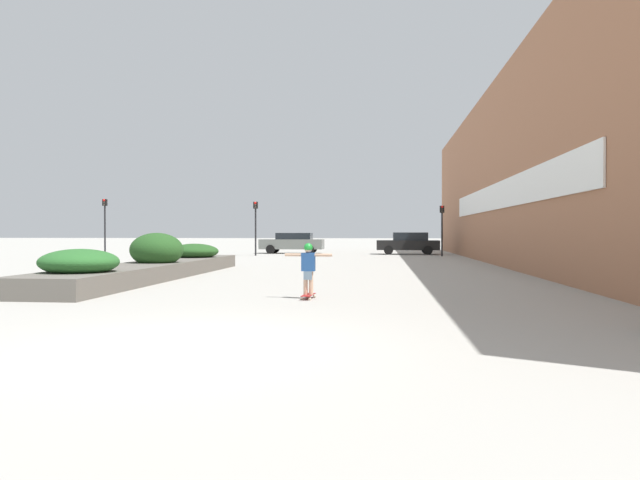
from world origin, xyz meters
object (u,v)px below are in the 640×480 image
traffic_light_right (442,222)px  car_center_left (293,242)px  skateboard (308,296)px  traffic_light_far_left (105,217)px  traffic_light_left (256,219)px  skateboarder (308,263)px  car_leftmost (408,243)px

traffic_light_right → car_center_left: bearing=158.8°
car_center_left → traffic_light_right: 11.18m
skateboard → traffic_light_far_left: bearing=130.2°
skateboard → traffic_light_far_left: traffic_light_far_left is taller
traffic_light_left → skateboarder: bearing=-74.7°
skateboard → car_center_left: (-4.79, 28.31, 0.73)m
traffic_light_left → traffic_light_right: size_ratio=1.09×
skateboard → traffic_light_right: (5.55, 24.31, 2.16)m
car_leftmost → traffic_light_left: 10.84m
car_leftmost → traffic_light_right: bearing=-147.6°
traffic_light_left → skateboard: bearing=-74.7°
car_center_left → skateboard: bearing=-170.4°
skateboarder → car_leftmost: bearing=87.3°
traffic_light_right → traffic_light_far_left: 22.37m
skateboard → traffic_light_right: traffic_light_right is taller
car_center_left → traffic_light_right: bearing=-111.2°
car_leftmost → traffic_light_far_left: traffic_light_far_left is taller
traffic_light_left → car_center_left: bearing=67.7°
car_center_left → traffic_light_far_left: bearing=111.5°
skateboard → car_leftmost: 27.69m
car_center_left → skateboarder: bearing=-170.4°
skateboarder → car_leftmost: car_leftmost is taller
traffic_light_right → traffic_light_far_left: size_ratio=0.86×
skateboarder → traffic_light_far_left: traffic_light_far_left is taller
skateboarder → car_leftmost: 27.68m
car_center_left → traffic_light_left: traffic_light_left is taller
skateboard → car_center_left: bearing=104.3°
skateboarder → car_center_left: car_center_left is taller
skateboard → skateboarder: skateboarder is taller
skateboard → traffic_light_left: size_ratio=0.22×
car_leftmost → car_center_left: bearing=84.1°
traffic_light_right → traffic_light_far_left: (-22.36, -0.72, 0.31)m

